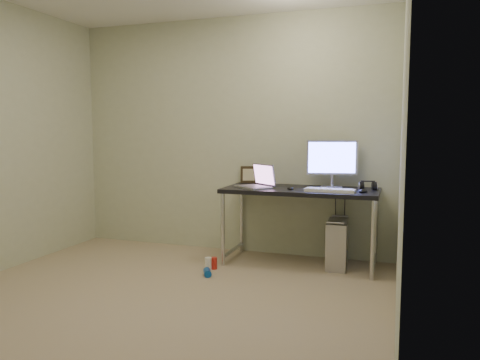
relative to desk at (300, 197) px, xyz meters
name	(u,v)px	position (x,y,z in m)	size (l,w,h in m)	color
floor	(151,305)	(-0.85, -1.43, -0.67)	(3.50, 3.50, 0.00)	tan
wall_back	(230,136)	(-0.85, 0.32, 0.58)	(3.50, 0.02, 2.50)	beige
wall_right	(402,140)	(0.90, -1.43, 0.58)	(0.02, 3.50, 2.50)	beige
desk	(300,197)	(0.00, 0.00, 0.00)	(1.48, 0.65, 0.75)	black
tower_computer	(337,244)	(0.36, 0.03, -0.44)	(0.21, 0.44, 0.47)	#B6B5BB
cable_a	(336,221)	(0.31, 0.27, -0.27)	(0.01, 0.01, 0.70)	black
cable_b	(344,224)	(0.40, 0.25, -0.29)	(0.01, 0.01, 0.72)	black
can_red	(214,263)	(-0.74, -0.42, -0.61)	(0.06, 0.06, 0.11)	red
can_white	(208,264)	(-0.78, -0.46, -0.61)	(0.06, 0.06, 0.12)	white
can_blue	(207,272)	(-0.71, -0.64, -0.63)	(0.07, 0.07, 0.12)	#0E4EB2
laptop	(257,182)	(-0.41, -0.07, 0.14)	(0.43, 0.42, 0.23)	silver
monitor	(332,160)	(0.27, 0.18, 0.36)	(0.49, 0.19, 0.47)	silver
keyboard	(330,190)	(0.30, -0.16, 0.10)	(0.45, 0.15, 0.03)	white
mouse_right	(363,190)	(0.59, -0.11, 0.10)	(0.07, 0.12, 0.04)	black
mouse_left	(290,188)	(-0.08, -0.10, 0.10)	(0.06, 0.10, 0.03)	black
headphones	(368,187)	(0.62, 0.10, 0.11)	(0.18, 0.10, 0.11)	black
picture_frame	(251,175)	(-0.59, 0.30, 0.17)	(0.22, 0.03, 0.18)	black
webcam	(263,175)	(-0.46, 0.29, 0.17)	(0.04, 0.03, 0.12)	silver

